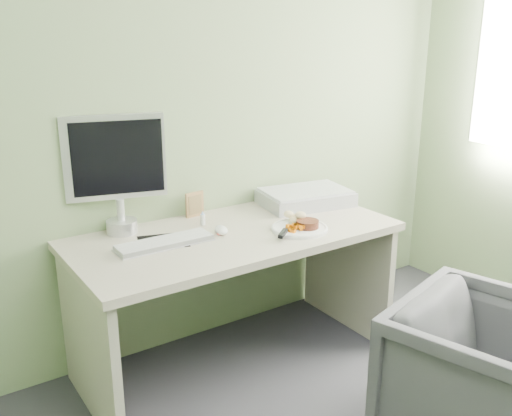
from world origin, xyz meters
TOP-DOWN VIEW (x-y plane):
  - wall_back at (0.00, 2.00)m, footprint 3.50×0.00m
  - desk at (0.00, 1.62)m, footprint 1.60×0.75m
  - plate at (0.28, 1.47)m, footprint 0.28×0.28m
  - steak at (0.31, 1.44)m, footprint 0.12×0.12m
  - potato_pile at (0.31, 1.52)m, footprint 0.11×0.08m
  - carrot_heap at (0.23, 1.44)m, footprint 0.08×0.07m
  - steak_knife at (0.17, 1.44)m, footprint 0.22×0.19m
  - mousepad at (-0.35, 1.69)m, footprint 0.27×0.25m
  - keyboard at (-0.36, 1.65)m, footprint 0.45×0.13m
  - computer_mouse at (-0.07, 1.64)m, footprint 0.08×0.12m
  - photo_frame at (-0.05, 1.94)m, footprint 0.11×0.02m
  - eyedrop_bottle at (-0.08, 1.80)m, footprint 0.03×0.03m
  - scanner at (0.57, 1.79)m, footprint 0.54×0.40m
  - monitor at (-0.46, 1.94)m, footprint 0.47×0.18m
  - desk_chair at (0.50, 0.51)m, footprint 0.85×0.86m

SIDE VIEW (x-z plane):
  - desk_chair at x=0.50m, z-range 0.00..0.64m
  - desk at x=0.00m, z-range 0.18..0.91m
  - mousepad at x=-0.35m, z-range 0.73..0.73m
  - plate at x=0.28m, z-range 0.73..0.74m
  - keyboard at x=-0.36m, z-range 0.74..0.76m
  - computer_mouse at x=-0.07m, z-range 0.73..0.77m
  - steak_knife at x=0.17m, z-range 0.75..0.77m
  - steak at x=0.31m, z-range 0.74..0.78m
  - eyedrop_bottle at x=-0.08m, z-range 0.73..0.80m
  - carrot_heap at x=0.23m, z-range 0.74..0.79m
  - scanner at x=0.57m, z-range 0.73..0.81m
  - potato_pile at x=0.31m, z-range 0.74..0.81m
  - photo_frame at x=-0.05m, z-range 0.73..0.86m
  - monitor at x=-0.46m, z-range 0.77..1.34m
  - wall_back at x=0.00m, z-range -0.40..3.10m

